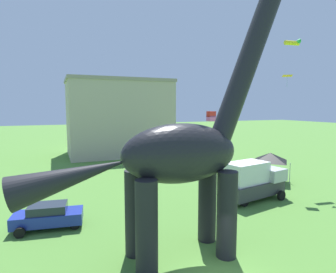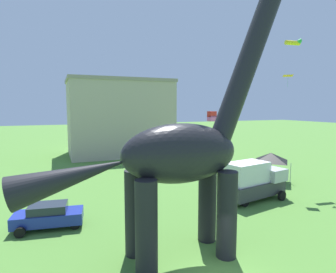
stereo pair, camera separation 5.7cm
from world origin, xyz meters
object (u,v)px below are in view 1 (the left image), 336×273
festival_canopy_tent (270,157)px  parked_sedan_left (48,216)px  kite_drifting (287,76)px  kite_near_high (211,116)px  dinosaur_sculpture (180,153)px  person_far_spectator (130,188)px  kite_mid_center (293,43)px  parked_box_truck (253,180)px

festival_canopy_tent → parked_sedan_left: bearing=-170.4°
parked_sedan_left → kite_drifting: kite_drifting is taller
parked_sedan_left → kite_near_high: 25.85m
dinosaur_sculpture → festival_canopy_tent: 17.93m
dinosaur_sculpture → parked_sedan_left: (-6.34, 6.21, -4.57)m
dinosaur_sculpture → kite_drifting: size_ratio=14.05×
kite_near_high → person_far_spectator: bearing=-142.7°
festival_canopy_tent → kite_drifting: bearing=-103.6°
kite_drifting → kite_mid_center: (2.64, 2.10, 3.61)m
parked_sedan_left → person_far_spectator: parked_sedan_left is taller
dinosaur_sculpture → parked_box_truck: 11.56m
kite_near_high → dinosaur_sculpture: bearing=-124.4°
parked_box_truck → kite_mid_center: (7.52, 3.73, 12.47)m
kite_mid_center → parked_sedan_left: bearing=-171.9°
person_far_spectator → kite_near_high: (14.27, 10.88, 5.49)m
dinosaur_sculpture → parked_box_truck: dinosaur_sculpture is taller
kite_drifting → kite_near_high: kite_drifting is taller
festival_canopy_tent → kite_mid_center: size_ratio=1.93×
kite_near_high → kite_drifting: bearing=-90.3°
parked_box_truck → festival_canopy_tent: 6.84m
parked_sedan_left → festival_canopy_tent: festival_canopy_tent is taller
festival_canopy_tent → kite_drifting: size_ratio=2.98×
festival_canopy_tent → parked_box_truck: bearing=-143.6°
kite_mid_center → kite_near_high: 13.93m
dinosaur_sculpture → parked_sedan_left: bearing=109.5°
parked_sedan_left → kite_near_high: (20.58, 14.60, 5.60)m
parked_box_truck → kite_mid_center: bearing=15.3°
dinosaur_sculpture → person_far_spectator: 10.89m
parked_sedan_left → kite_near_high: bearing=43.7°
parked_sedan_left → festival_canopy_tent: size_ratio=1.40×
festival_canopy_tent → dinosaur_sculpture: bearing=-146.4°
dinosaur_sculpture → kite_mid_center: bearing=3.4°
festival_canopy_tent → person_far_spectator: bearing=179.4°
parked_sedan_left → person_far_spectator: (6.31, 3.72, 0.11)m
parked_sedan_left → parked_box_truck: size_ratio=0.75×
parked_box_truck → kite_drifting: 10.24m
dinosaur_sculpture → person_far_spectator: size_ratio=9.84×
parked_sedan_left → person_far_spectator: 7.33m
kite_drifting → kite_mid_center: size_ratio=0.65×
parked_box_truck → person_far_spectator: (-9.32, 4.17, -0.73)m
dinosaur_sculpture → festival_canopy_tent: bearing=7.5°
parked_sedan_left → parked_box_truck: (15.64, -0.44, 0.84)m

